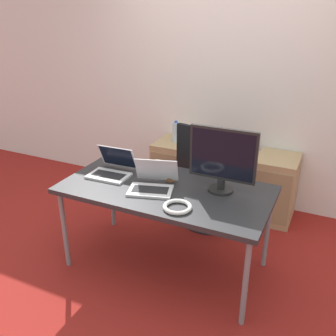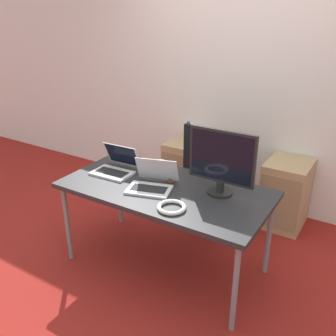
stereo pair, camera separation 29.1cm
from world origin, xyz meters
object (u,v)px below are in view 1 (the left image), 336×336
Objects in this scene: office_chair at (207,188)px; laptop_right at (153,183)px; laptop_left at (112,169)px; cabinet_left at (175,169)px; water_bottle at (176,132)px; coffee_cup_brown at (170,174)px; coffee_cup_white at (157,167)px; cable_coil at (177,207)px; monitor at (223,159)px; cabinet_right at (274,188)px.

office_chair is 0.94m from laptop_right.
laptop_left and laptop_right have the same top height.
cabinet_left is 1.71× the size of laptop_right.
laptop_left is (-0.07, -1.17, 0.01)m from water_bottle.
laptop_right is at bearing -73.74° from cabinet_left.
laptop_right is at bearing -106.65° from coffee_cup_brown.
cable_coil is (0.41, -0.49, -0.04)m from coffee_cup_white.
laptop_left is 2.99× the size of coffee_cup_brown.
coffee_cup_white reaches higher than cable_coil.
coffee_cup_brown is (0.06, 0.20, 0.01)m from laptop_right.
cable_coil is at bearing -58.74° from coffee_cup_brown.
monitor reaches higher than coffee_cup_white.
water_bottle is at bearing 106.23° from laptop_right.
office_chair is at bearing 79.37° from laptop_right.
cable_coil is at bearing -50.25° from coffee_cup_white.
cabinet_right is 1.37m from coffee_cup_white.
laptop_left reaches higher than coffee_cup_white.
cable_coil is (0.67, -1.46, 0.42)m from cabinet_left.
laptop_right is at bearing -12.28° from laptop_left.
monitor reaches higher than laptop_left.
office_chair is at bearing 51.43° from laptop_left.
cabinet_left is 1.11m from coffee_cup_white.
monitor reaches higher than coffee_cup_brown.
office_chair is 0.68m from cabinet_left.
cabinet_left is 1.52m from monitor.
laptop_right reaches higher than water_bottle.
coffee_cup_white is 0.64m from cable_coil.
cabinet_left is at bearing -90.00° from water_bottle.
cable_coil is at bearing -115.56° from monitor.
cabinet_left is 1.24m from coffee_cup_brown.
laptop_left is 1.66× the size of cable_coil.
coffee_cup_white is (0.26, -0.97, 0.01)m from water_bottle.
cabinet_left is 1.96× the size of laptop_left.
laptop_left is (-0.07, -1.16, 0.45)m from cabinet_left.
office_chair reaches higher than coffee_cup_brown.
coffee_cup_brown is (-0.43, 0.00, -0.21)m from monitor.
coffee_cup_brown reaches higher than coffee_cup_white.
coffee_cup_white reaches higher than cabinet_left.
laptop_right is (-0.75, -1.26, 0.45)m from cabinet_right.
laptop_left is 0.45m from laptop_right.
cabinet_left is at bearing 106.26° from laptop_right.
monitor is 4.88× the size of coffee_cup_white.
office_chair is 0.77m from water_bottle.
coffee_cup_white reaches higher than cabinet_right.
cable_coil is at bearing -65.47° from water_bottle.
cabinet_left is at bearing 105.03° from coffee_cup_white.
cabinet_right is 1.20m from water_bottle.
cabinet_left is 1.00× the size of cabinet_right.
cable_coil is (0.24, -0.40, -0.04)m from coffee_cup_brown.
water_bottle is 2.03× the size of coffee_cup_brown.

